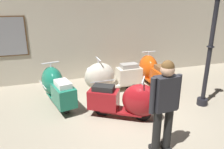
{
  "coord_description": "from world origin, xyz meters",
  "views": [
    {
      "loc": [
        -1.9,
        -4.03,
        2.69
      ],
      "look_at": [
        -0.06,
        1.55,
        0.67
      ],
      "focal_mm": 34.29,
      "sensor_mm": 36.0,
      "label": 1
    }
  ],
  "objects_px": {
    "scooter_2": "(109,76)",
    "lamppost": "(210,47)",
    "scooter_3": "(152,71)",
    "visitor_0": "(165,102)",
    "scooter_1": "(129,101)",
    "scooter_0": "(56,86)"
  },
  "relations": [
    {
      "from": "scooter_2",
      "to": "lamppost",
      "type": "xyz_separation_m",
      "value": [
        2.15,
        -1.65,
        1.1
      ]
    },
    {
      "from": "scooter_3",
      "to": "visitor_0",
      "type": "height_order",
      "value": "visitor_0"
    },
    {
      "from": "lamppost",
      "to": "scooter_3",
      "type": "bearing_deg",
      "value": 108.55
    },
    {
      "from": "scooter_3",
      "to": "visitor_0",
      "type": "xyz_separation_m",
      "value": [
        -1.48,
        -3.13,
        0.54
      ]
    },
    {
      "from": "lamppost",
      "to": "visitor_0",
      "type": "relative_size",
      "value": 1.7
    },
    {
      "from": "scooter_1",
      "to": "scooter_3",
      "type": "relative_size",
      "value": 0.95
    },
    {
      "from": "scooter_1",
      "to": "visitor_0",
      "type": "height_order",
      "value": "visitor_0"
    },
    {
      "from": "scooter_3",
      "to": "visitor_0",
      "type": "bearing_deg",
      "value": 156.63
    },
    {
      "from": "scooter_2",
      "to": "scooter_3",
      "type": "height_order",
      "value": "scooter_2"
    },
    {
      "from": "lamppost",
      "to": "scooter_1",
      "type": "bearing_deg",
      "value": -178.81
    },
    {
      "from": "visitor_0",
      "to": "scooter_3",
      "type": "bearing_deg",
      "value": -27.5
    },
    {
      "from": "scooter_0",
      "to": "lamppost",
      "type": "relative_size",
      "value": 0.61
    },
    {
      "from": "scooter_1",
      "to": "scooter_2",
      "type": "distance_m",
      "value": 1.7
    },
    {
      "from": "scooter_0",
      "to": "lamppost",
      "type": "bearing_deg",
      "value": -123.29
    },
    {
      "from": "scooter_3",
      "to": "lamppost",
      "type": "relative_size",
      "value": 0.59
    },
    {
      "from": "scooter_1",
      "to": "scooter_3",
      "type": "xyz_separation_m",
      "value": [
        1.59,
        1.84,
        0.02
      ]
    },
    {
      "from": "scooter_3",
      "to": "lamppost",
      "type": "distance_m",
      "value": 2.19
    },
    {
      "from": "scooter_1",
      "to": "scooter_2",
      "type": "height_order",
      "value": "scooter_2"
    },
    {
      "from": "scooter_1",
      "to": "lamppost",
      "type": "xyz_separation_m",
      "value": [
        2.19,
        0.05,
        1.13
      ]
    },
    {
      "from": "scooter_3",
      "to": "lamppost",
      "type": "bearing_deg",
      "value": -159.61
    },
    {
      "from": "scooter_0",
      "to": "scooter_2",
      "type": "relative_size",
      "value": 1.02
    },
    {
      "from": "scooter_1",
      "to": "scooter_2",
      "type": "relative_size",
      "value": 0.93
    }
  ]
}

